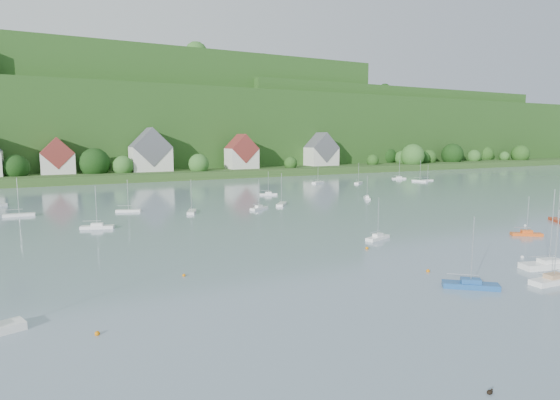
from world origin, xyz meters
The scene contains 20 objects.
far_shore_strip centered at (0.00, 200.00, 1.50)m, with size 600.00×60.00×3.00m, color #2B511E.
forested_ridge centered at (0.39, 268.57, 22.89)m, with size 620.00×181.22×69.89m.
village_building_1 centered at (-30.00, 189.00, 8.75)m, with size 12.00×9.36×14.00m.
village_building_2 centered at (5.00, 188.00, 10.27)m, with size 16.00×11.44×18.00m.
village_building_3 centered at (45.00, 186.00, 9.43)m, with size 13.00×10.40×15.50m.
village_building_4 centered at (90.00, 190.00, 9.59)m, with size 15.00×10.40×16.50m.
near_sailboat_1 centered at (5.04, 25.72, 0.44)m, with size 5.67×5.10×8.06m.
near_sailboat_2 centered at (14.99, 22.54, 0.45)m, with size 6.43×2.13×8.55m.
near_sailboat_3 centered at (12.16, 50.43, 0.40)m, with size 5.33×2.98×6.94m.
near_sailboat_4 centered at (20.54, 26.67, 0.50)m, with size 7.84×4.05×10.19m.
near_sailboat_5 centered at (36.68, 41.01, 0.40)m, with size 4.92×4.00×6.77m.
near_sailboat_7 centered at (54.58, 46.69, 0.34)m, with size 4.56×5.44×7.55m.
mooring_buoy_0 centered at (-33.29, 31.60, 0.00)m, with size 0.44×0.44×0.44m, color orange.
mooring_buoy_1 centered at (22.16, 31.54, 0.00)m, with size 0.49×0.49×0.49m, color silver.
mooring_buoy_2 centered at (5.51, 32.58, 0.00)m, with size 0.46×0.46×0.46m, color orange.
mooring_buoy_3 centered at (6.35, 45.82, 0.00)m, with size 0.47×0.47×0.47m, color orange.
mooring_buoy_4 centered at (44.40, 46.65, 0.00)m, with size 0.48×0.48×0.48m, color silver.
mooring_buoy_5 centered at (-22.01, 44.87, 0.00)m, with size 0.39×0.39×0.39m, color orange.
duck_pair centered at (-12.22, 9.38, 0.12)m, with size 1.71×1.51×0.35m.
far_sailboat_cluster centered at (3.67, 115.30, 0.38)m, with size 186.10×61.57×8.71m.
Camera 1 is at (-36.93, -8.98, 16.55)m, focal length 29.93 mm.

